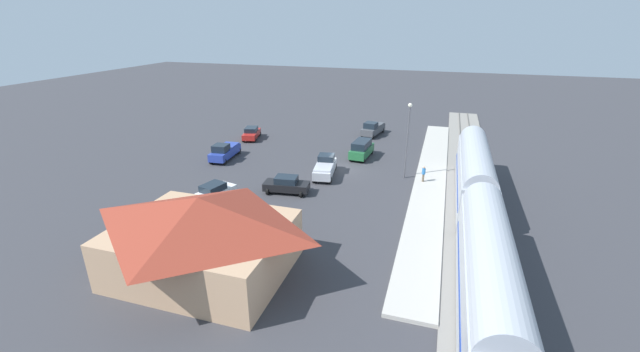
{
  "coord_description": "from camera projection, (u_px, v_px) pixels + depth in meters",
  "views": [
    {
      "loc": [
        -10.56,
        41.84,
        16.31
      ],
      "look_at": [
        1.06,
        4.94,
        1.0
      ],
      "focal_mm": 22.33,
      "sensor_mm": 36.0,
      "label": 1
    }
  ],
  "objects": [
    {
      "name": "light_pole_near_platform",
      "position": [
        408.0,
        132.0,
        41.91
      ],
      "size": [
        0.44,
        0.44,
        8.28
      ],
      "color": "#515156",
      "rests_on": "ground"
    },
    {
      "name": "pickup_silver",
      "position": [
        325.0,
        167.0,
        44.1
      ],
      "size": [
        2.73,
        5.63,
        2.14
      ],
      "color": "silver",
      "rests_on": "ground"
    },
    {
      "name": "ground_plane",
      "position": [
        342.0,
        170.0,
        46.06
      ],
      "size": [
        200.0,
        200.0,
        0.0
      ],
      "primitive_type": "plane",
      "color": "#38383D"
    },
    {
      "name": "sedan_white",
      "position": [
        214.0,
        192.0,
        37.96
      ],
      "size": [
        2.86,
        4.81,
        1.74
      ],
      "color": "white",
      "rests_on": "ground"
    },
    {
      "name": "pickup_charcoal",
      "position": [
        373.0,
        128.0,
        59.58
      ],
      "size": [
        2.93,
        5.67,
        2.14
      ],
      "color": "#47494F",
      "rests_on": "ground"
    },
    {
      "name": "pickup_blue",
      "position": [
        225.0,
        151.0,
        49.33
      ],
      "size": [
        2.43,
        5.55,
        2.14
      ],
      "color": "#283D9E",
      "rests_on": "ground"
    },
    {
      "name": "railway_track",
      "position": [
        469.0,
        183.0,
        42.12
      ],
      "size": [
        4.8,
        70.0,
        0.3
      ],
      "color": "gray",
      "rests_on": "ground"
    },
    {
      "name": "platform",
      "position": [
        431.0,
        179.0,
        43.21
      ],
      "size": [
        3.2,
        46.0,
        0.3
      ],
      "color": "#B7B2A8",
      "rests_on": "ground"
    },
    {
      "name": "passenger_train",
      "position": [
        488.0,
        271.0,
        22.77
      ],
      "size": [
        2.93,
        50.95,
        4.98
      ],
      "color": "#ADB2BC",
      "rests_on": "railway_track"
    },
    {
      "name": "sedan_red",
      "position": [
        252.0,
        133.0,
        57.72
      ],
      "size": [
        2.88,
        4.81,
        1.74
      ],
      "color": "red",
      "rests_on": "ground"
    },
    {
      "name": "suv_green",
      "position": [
        362.0,
        149.0,
        49.85
      ],
      "size": [
        2.34,
        5.04,
        2.22
      ],
      "color": "#236638",
      "rests_on": "ground"
    },
    {
      "name": "sedan_black",
      "position": [
        286.0,
        185.0,
        39.77
      ],
      "size": [
        4.69,
        2.69,
        1.74
      ],
      "color": "black",
      "rests_on": "ground"
    },
    {
      "name": "station_building",
      "position": [
        202.0,
        234.0,
        26.6
      ],
      "size": [
        11.95,
        9.47,
        5.58
      ],
      "color": "tan",
      "rests_on": "ground"
    },
    {
      "name": "pedestrian_on_platform",
      "position": [
        424.0,
        173.0,
        41.7
      ],
      "size": [
        0.36,
        0.36,
        1.71
      ],
      "color": "brown",
      "rests_on": "platform"
    }
  ]
}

